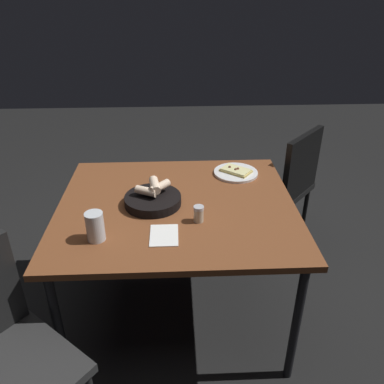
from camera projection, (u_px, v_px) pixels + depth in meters
name	position (u px, v px, depth m)	size (l,w,h in m)	color
ground	(180.00, 310.00, 2.23)	(8.00, 8.00, 0.00)	black
dining_table	(178.00, 213.00, 1.92)	(0.99, 1.14, 0.71)	brown
pizza_plate	(236.00, 172.00, 2.17)	(0.24, 0.24, 0.04)	white
bread_basket	(154.00, 199.00, 1.87)	(0.27, 0.27, 0.11)	black
beer_glass	(96.00, 228.00, 1.61)	(0.08, 0.08, 0.13)	silver
pepper_shaker	(199.00, 215.00, 1.74)	(0.05, 0.05, 0.08)	#BFB299
napkin	(165.00, 235.00, 1.66)	(0.16, 0.12, 0.00)	white
chair_far	(283.00, 182.00, 2.58)	(0.62, 0.62, 0.84)	black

